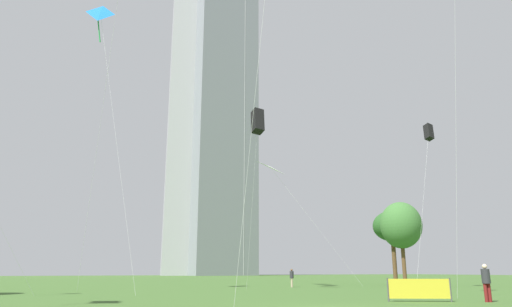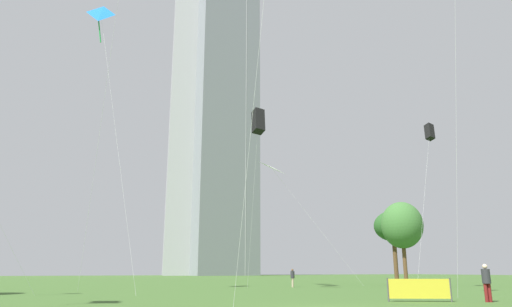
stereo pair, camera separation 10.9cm
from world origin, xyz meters
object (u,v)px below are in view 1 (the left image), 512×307
(kite_flying_1, at_px, (258,121))
(event_banner, at_px, (419,289))
(kite_flying_4, at_px, (271,168))
(park_tree_1, at_px, (401,225))
(park_tree_2, at_px, (392,227))
(kite_flying_6, at_px, (429,132))
(distant_highrise_1, at_px, (214,121))
(person_standing_0, at_px, (486,280))
(person_standing_1, at_px, (292,277))
(distant_highrise_0, at_px, (204,120))
(kite_flying_5, at_px, (100,15))

(kite_flying_1, distance_m, event_banner, 23.10)
(kite_flying_1, height_order, kite_flying_4, kite_flying_1)
(park_tree_1, xyz_separation_m, park_tree_2, (2.03, 3.63, 0.25))
(kite_flying_6, distance_m, distant_highrise_1, 124.12)
(kite_flying_1, bearing_deg, event_banner, -88.80)
(person_standing_0, bearing_deg, kite_flying_1, 122.59)
(person_standing_1, relative_size, kite_flying_1, 0.10)
(kite_flying_4, height_order, kite_flying_6, kite_flying_6)
(kite_flying_4, xyz_separation_m, kite_flying_6, (10.95, -11.43, 2.19))
(kite_flying_1, xyz_separation_m, park_tree_2, (19.43, 4.64, -8.56))
(park_tree_1, bearing_deg, event_banner, -131.69)
(person_standing_1, relative_size, distant_highrise_1, 0.02)
(kite_flying_4, relative_size, distant_highrise_0, 0.12)
(kite_flying_6, distance_m, park_tree_1, 10.94)
(person_standing_0, relative_size, kite_flying_5, 0.08)
(person_standing_0, height_order, park_tree_1, park_tree_1)
(park_tree_2, height_order, distant_highrise_1, distant_highrise_1)
(kite_flying_6, xyz_separation_m, distant_highrise_1, (21.19, 115.99, 38.78))
(park_tree_2, bearing_deg, kite_flying_5, -171.89)
(park_tree_2, bearing_deg, kite_flying_6, -111.85)
(park_tree_1, bearing_deg, distant_highrise_0, 81.83)
(kite_flying_6, bearing_deg, distant_highrise_1, 79.65)
(kite_flying_1, height_order, event_banner, kite_flying_1)
(kite_flying_4, xyz_separation_m, park_tree_1, (13.19, -4.42, -5.90))
(distant_highrise_0, bearing_deg, kite_flying_6, -85.06)
(kite_flying_5, xyz_separation_m, distant_highrise_1, (50.97, 110.20, 30.92))
(kite_flying_1, bearing_deg, distant_highrise_1, 71.71)
(kite_flying_5, xyz_separation_m, distant_highrise_0, (48.05, 112.83, 31.90))
(person_standing_1, height_order, park_tree_1, park_tree_1)
(kite_flying_6, relative_size, distant_highrise_1, 0.14)
(park_tree_1, bearing_deg, kite_flying_5, -177.81)
(person_standing_0, distance_m, person_standing_1, 22.63)
(kite_flying_6, bearing_deg, park_tree_2, 68.15)
(person_standing_1, height_order, kite_flying_5, kite_flying_5)
(kite_flying_1, bearing_deg, distant_highrise_0, 73.47)
(person_standing_0, relative_size, kite_flying_4, 0.15)
(person_standing_1, distance_m, park_tree_1, 13.62)
(person_standing_0, xyz_separation_m, kite_flying_4, (0.96, 25.25, 11.00))
(person_standing_1, xyz_separation_m, park_tree_1, (12.47, -1.74, 5.19))
(distant_highrise_1, bearing_deg, kite_flying_5, -121.41)
(person_standing_1, xyz_separation_m, kite_flying_4, (-0.72, 2.68, 11.10))
(person_standing_1, relative_size, kite_flying_5, 0.07)
(kite_flying_4, height_order, kite_flying_5, kite_flying_5)
(distant_highrise_1, bearing_deg, distant_highrise_0, 131.41)
(person_standing_0, relative_size, kite_flying_1, 0.11)
(kite_flying_4, relative_size, distant_highrise_1, 0.12)
(kite_flying_5, height_order, event_banner, kite_flying_5)
(person_standing_0, xyz_separation_m, event_banner, (-2.88, 1.72, -0.44))
(distant_highrise_0, distance_m, event_banner, 145.02)
(person_standing_0, distance_m, kite_flying_1, 24.43)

